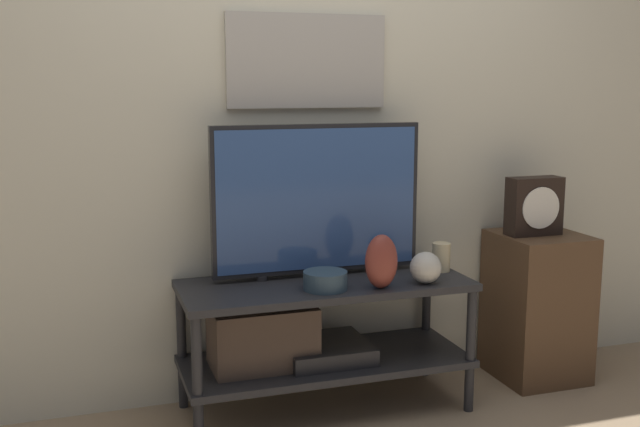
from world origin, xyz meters
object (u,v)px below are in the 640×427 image
Objects in this scene: vase_urn_stoneware at (381,262)px; candle_jar at (441,257)px; vase_wide_bowl at (325,280)px; vase_round_glass at (426,268)px; mantel_clock at (534,206)px; television at (318,199)px.

vase_urn_stoneware reaches higher than candle_jar.
vase_round_glass is at bearing -5.18° from vase_wide_bowl.
vase_urn_stoneware is 0.88m from mantel_clock.
vase_urn_stoneware is 0.83× the size of mantel_clock.
vase_urn_stoneware is (0.22, -0.05, 0.07)m from vase_wide_bowl.
vase_round_glass is 0.21m from vase_urn_stoneware.
vase_wide_bowl is at bearing 174.82° from vase_round_glass.
vase_round_glass is 1.04× the size of candle_jar.
mantel_clock is at bearing 13.45° from vase_urn_stoneware.
television is 4.10× the size of vase_urn_stoneware.
vase_urn_stoneware reaches higher than vase_round_glass.
candle_jar reaches higher than vase_wide_bowl.
television reaches higher than mantel_clock.
vase_wide_bowl is at bearing 166.19° from vase_urn_stoneware.
candle_jar is (0.16, 0.16, -0.00)m from vase_round_glass.
candle_jar is at bearing -177.14° from mantel_clock.
vase_urn_stoneware is at bearing -175.71° from vase_round_glass.
vase_wide_bowl is at bearing -172.10° from mantel_clock.
vase_round_glass is at bearing -163.71° from mantel_clock.
candle_jar is at bearing 26.14° from vase_urn_stoneware.
television is 3.40× the size of mantel_clock.
television is 5.12× the size of vase_wide_bowl.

